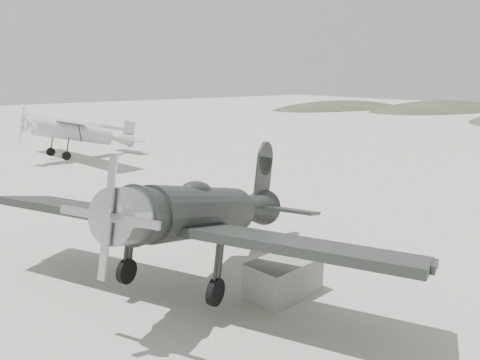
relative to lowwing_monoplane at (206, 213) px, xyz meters
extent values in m
plane|color=#A19E8F|center=(3.50, 1.60, -1.93)|extent=(160.00, 160.00, 0.00)
ellipsoid|color=#2F3829|center=(63.50, 29.60, -1.93)|extent=(36.00, 18.00, 6.00)
ellipsoid|color=#2F3829|center=(53.50, 41.60, -1.93)|extent=(32.00, 16.00, 5.20)
cylinder|color=black|center=(-0.33, -0.16, 0.07)|extent=(4.26, 2.97, 1.31)
cone|color=black|center=(2.43, 1.18, 0.11)|extent=(2.71, 2.15, 1.21)
cylinder|color=#ACAEB0|center=(-2.89, -1.41, 0.07)|extent=(1.26, 1.41, 1.16)
cone|color=#ACAEB0|center=(-3.39, -1.65, 0.07)|extent=(0.52, 0.61, 0.52)
cube|color=#ACAEB0|center=(-3.34, -1.62, 0.07)|extent=(0.12, 0.18, 2.43)
ellipsoid|color=black|center=(-0.50, -0.24, 0.65)|extent=(1.20, 1.02, 0.43)
cube|color=black|center=(-0.92, -0.45, -0.26)|extent=(6.66, 10.92, 0.21)
cube|color=black|center=(3.11, 1.51, 0.16)|extent=(2.64, 3.97, 0.09)
cube|color=black|center=(3.23, 1.57, 0.95)|extent=(1.05, 0.57, 1.68)
cylinder|color=black|center=(-0.71, -1.74, -1.54)|extent=(0.64, 0.41, 0.63)
cylinder|color=black|center=(-1.81, 0.52, -1.54)|extent=(0.64, 0.41, 0.63)
cylinder|color=#333333|center=(-0.71, -1.74, -0.91)|extent=(0.14, 0.14, 1.31)
cylinder|color=#333333|center=(-1.81, 0.52, -0.91)|extent=(0.14, 0.14, 1.31)
cylinder|color=black|center=(3.32, 1.61, -0.29)|extent=(0.22, 0.16, 0.21)
cylinder|color=#A6A9AB|center=(3.40, 20.67, -0.13)|extent=(5.32, 1.86, 1.10)
cone|color=#A6A9AB|center=(6.86, 21.19, -0.13)|extent=(1.93, 1.26, 1.00)
cone|color=#A6A9AB|center=(0.52, 20.24, -0.13)|extent=(0.75, 1.12, 1.04)
cube|color=#A6A9AB|center=(0.12, 20.18, -0.13)|extent=(0.07, 0.15, 2.20)
cube|color=#A6A9AB|center=(3.00, 20.61, 0.49)|extent=(3.51, 11.18, 0.18)
cube|color=#A6A9AB|center=(7.36, 21.26, -0.08)|extent=(1.39, 3.50, 0.08)
cube|color=#A6A9AB|center=(7.46, 21.27, 0.57)|extent=(0.90, 0.21, 1.30)
cylinder|color=black|center=(2.76, 19.46, -1.65)|extent=(0.58, 0.22, 0.56)
cylinder|color=black|center=(2.44, 21.64, -1.65)|extent=(0.58, 0.22, 0.56)
cylinder|color=#333333|center=(2.76, 19.46, -1.08)|extent=(0.10, 0.10, 1.20)
cylinder|color=#333333|center=(2.44, 21.64, -1.08)|extent=(0.10, 0.10, 1.20)
cylinder|color=black|center=(7.56, 21.29, -0.43)|extent=(0.19, 0.10, 0.18)
cube|color=slate|center=(1.12, -1.82, -1.47)|extent=(1.94, 1.33, 0.91)
camera|label=1|loc=(-6.44, -9.85, 3.55)|focal=35.00mm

